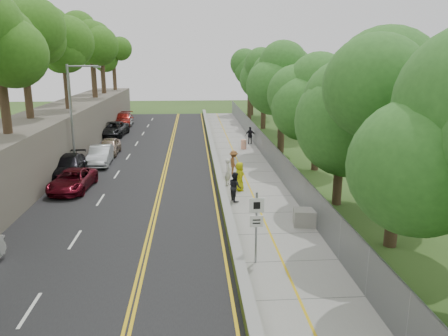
# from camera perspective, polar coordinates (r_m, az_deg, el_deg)

# --- Properties ---
(ground) EXTENTS (140.00, 140.00, 0.00)m
(ground) POSITION_cam_1_polar(r_m,az_deg,el_deg) (21.55, 0.20, -8.87)
(ground) COLOR #33511E
(ground) RESTS_ON ground
(road) EXTENTS (11.20, 66.00, 0.04)m
(road) POSITION_cam_1_polar(r_m,az_deg,el_deg) (35.99, -10.22, 0.43)
(road) COLOR black
(road) RESTS_ON ground
(sidewalk) EXTENTS (4.20, 66.00, 0.05)m
(sidewalk) POSITION_cam_1_polar(r_m,az_deg,el_deg) (36.00, 2.46, 0.66)
(sidewalk) COLOR gray
(sidewalk) RESTS_ON ground
(jersey_barrier) EXTENTS (0.42, 66.00, 0.60)m
(jersey_barrier) POSITION_cam_1_polar(r_m,az_deg,el_deg) (35.75, -1.20, 1.03)
(jersey_barrier) COLOR #9BD629
(jersey_barrier) RESTS_ON ground
(rock_embankment) EXTENTS (5.00, 66.00, 4.00)m
(rock_embankment) POSITION_cam_1_polar(r_m,az_deg,el_deg) (37.34, -22.83, 3.14)
(rock_embankment) COLOR #595147
(rock_embankment) RESTS_ON ground
(chainlink_fence) EXTENTS (0.04, 66.00, 2.00)m
(chainlink_fence) POSITION_cam_1_polar(r_m,az_deg,el_deg) (36.08, 5.79, 2.22)
(chainlink_fence) COLOR slate
(chainlink_fence) RESTS_ON ground
(trees_embankment) EXTENTS (6.40, 66.00, 13.00)m
(trees_embankment) POSITION_cam_1_polar(r_m,az_deg,el_deg) (36.68, -23.37, 16.30)
(trees_embankment) COLOR #38751C
(trees_embankment) RESTS_ON rock_embankment
(trees_fenceside) EXTENTS (7.00, 66.00, 14.00)m
(trees_fenceside) POSITION_cam_1_polar(r_m,az_deg,el_deg) (35.82, 9.82, 11.69)
(trees_fenceside) COLOR #387929
(trees_fenceside) RESTS_ON ground
(streetlight) EXTENTS (2.52, 0.22, 8.00)m
(streetlight) POSITION_cam_1_polar(r_m,az_deg,el_deg) (35.14, -19.02, 7.22)
(streetlight) COLOR gray
(streetlight) RESTS_ON ground
(signpost) EXTENTS (0.62, 0.09, 3.10)m
(signpost) POSITION_cam_1_polar(r_m,az_deg,el_deg) (18.14, 4.26, -6.78)
(signpost) COLOR gray
(signpost) RESTS_ON sidewalk
(construction_barrel) EXTENTS (0.54, 0.54, 0.89)m
(construction_barrel) POSITION_cam_1_polar(r_m,az_deg,el_deg) (41.35, 2.58, 3.10)
(construction_barrel) COLOR #F25829
(construction_barrel) RESTS_ON sidewalk
(concrete_block) EXTENTS (1.39, 1.12, 0.84)m
(concrete_block) POSITION_cam_1_polar(r_m,az_deg,el_deg) (22.97, 10.66, -6.37)
(concrete_block) COLOR gray
(concrete_block) RESTS_ON sidewalk
(car_2) EXTENTS (2.51, 4.94, 1.34)m
(car_2) POSITION_cam_1_polar(r_m,az_deg,el_deg) (30.04, -19.17, -1.53)
(car_2) COLOR #5B0B18
(car_2) RESTS_ON road
(car_3) EXTENTS (2.54, 5.46, 1.54)m
(car_3) POSITION_cam_1_polar(r_m,az_deg,el_deg) (33.56, -19.73, 0.20)
(car_3) COLOR black
(car_3) RESTS_ON road
(car_4) EXTENTS (1.71, 4.24, 1.44)m
(car_4) POSITION_cam_1_polar(r_m,az_deg,el_deg) (40.31, -14.78, 2.74)
(car_4) COLOR gray
(car_4) RESTS_ON road
(car_5) EXTENTS (1.83, 4.70, 1.52)m
(car_5) POSITION_cam_1_polar(r_m,az_deg,el_deg) (36.65, -15.84, 1.62)
(car_5) COLOR silver
(car_5) RESTS_ON road
(car_6) EXTENTS (3.00, 5.73, 1.54)m
(car_6) POSITION_cam_1_polar(r_m,az_deg,el_deg) (49.77, -14.25, 4.94)
(car_6) COLOR black
(car_6) RESTS_ON road
(car_7) EXTENTS (2.28, 5.47, 1.58)m
(car_7) POSITION_cam_1_polar(r_m,az_deg,el_deg) (57.38, -13.02, 6.21)
(car_7) COLOR maroon
(car_7) RESTS_ON road
(car_8) EXTENTS (1.79, 4.15, 1.39)m
(car_8) POSITION_cam_1_polar(r_m,az_deg,el_deg) (57.45, -12.65, 6.15)
(car_8) COLOR #BABBBE
(car_8) RESTS_ON road
(painter_0) EXTENTS (0.70, 0.98, 1.89)m
(painter_0) POSITION_cam_1_polar(r_m,az_deg,el_deg) (28.23, 2.02, -1.11)
(painter_0) COLOR #B8B90C
(painter_0) RESTS_ON sidewalk
(painter_1) EXTENTS (0.66, 0.79, 1.84)m
(painter_1) POSITION_cam_1_polar(r_m,az_deg,el_deg) (29.45, 0.57, -0.51)
(painter_1) COLOR silver
(painter_1) RESTS_ON sidewalk
(painter_2) EXTENTS (0.90, 1.03, 1.79)m
(painter_2) POSITION_cam_1_polar(r_m,az_deg,el_deg) (26.18, 1.46, -2.45)
(painter_2) COLOR black
(painter_2) RESTS_ON sidewalk
(painter_3) EXTENTS (0.84, 1.26, 1.81)m
(painter_3) POSITION_cam_1_polar(r_m,az_deg,el_deg) (32.07, 1.27, 0.70)
(painter_3) COLOR brown
(painter_3) RESTS_ON sidewalk
(person_far) EXTENTS (1.02, 0.45, 1.73)m
(person_far) POSITION_cam_1_polar(r_m,az_deg,el_deg) (43.75, 3.44, 4.26)
(person_far) COLOR black
(person_far) RESTS_ON sidewalk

